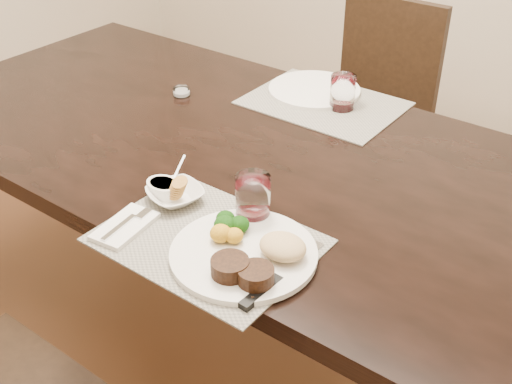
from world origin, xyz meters
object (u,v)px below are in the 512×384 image
Objects in this scene: chair_far at (374,103)px; steak_knife at (271,284)px; far_plate at (314,90)px; cracker_bowl at (175,194)px; wine_glass_near at (253,200)px; dinner_plate at (248,253)px.

chair_far is 3.39× the size of steak_knife.
far_plate is (0.04, -0.53, 0.26)m from chair_far.
cracker_bowl is at bearing -84.90° from chair_far.
wine_glass_near is at bearing -68.69° from far_plate.
cracker_bowl reaches higher than steak_knife.
cracker_bowl is (-0.27, 0.07, -0.00)m from dinner_plate.
chair_far is at bearing 94.25° from far_plate.
wine_glass_near reaches higher than steak_knife.
steak_knife and far_plate have the same top height.
steak_knife is at bearing -62.75° from far_plate.
chair_far is at bearing 95.10° from cracker_bowl.
far_plate is at bearing -85.75° from chair_far.
dinner_plate is 2.85× the size of wine_glass_near.
wine_glass_near is 0.72m from far_plate.
cracker_bowl is 1.48× the size of wine_glass_near.
wine_glass_near is 0.37× the size of far_plate.
dinner_plate is at bearing -14.99° from cracker_bowl.
chair_far is 1.47m from steak_knife.
cracker_bowl is at bearing 165.83° from steak_knife.
steak_knife is 0.95m from far_plate.
cracker_bowl is at bearing -84.28° from far_plate.
far_plate is (-0.35, 0.80, -0.01)m from dinner_plate.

